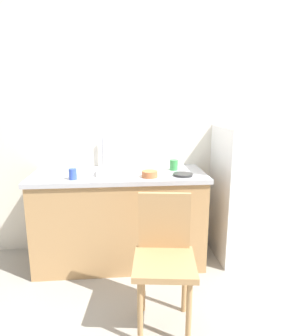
# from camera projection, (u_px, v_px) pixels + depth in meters

# --- Properties ---
(ground_plane) EXTENTS (8.00, 8.00, 0.00)m
(ground_plane) POSITION_uv_depth(u_px,v_px,m) (177.00, 301.00, 2.25)
(ground_plane) COLOR #9E998E
(back_wall) EXTENTS (4.80, 0.10, 2.49)m
(back_wall) POSITION_uv_depth(u_px,v_px,m) (161.00, 127.00, 2.95)
(back_wall) COLOR silver
(back_wall) RESTS_ON ground_plane
(cabinet_base) EXTENTS (1.52, 0.60, 0.83)m
(cabinet_base) POSITION_uv_depth(u_px,v_px,m) (120.00, 220.00, 2.75)
(cabinet_base) COLOR tan
(cabinet_base) RESTS_ON ground_plane
(countertop) EXTENTS (1.56, 0.64, 0.04)m
(countertop) POSITION_uv_depth(u_px,v_px,m) (119.00, 175.00, 2.66)
(countertop) COLOR #B7B7BC
(countertop) RESTS_ON cabinet_base
(faucet) EXTENTS (0.02, 0.02, 0.30)m
(faucet) POSITION_uv_depth(u_px,v_px,m) (103.00, 152.00, 2.85)
(faucet) COLOR #B7B7BC
(faucet) RESTS_ON countertop
(refrigerator) EXTENTS (0.62, 0.58, 1.27)m
(refrigerator) POSITION_uv_depth(u_px,v_px,m) (249.00, 193.00, 2.82)
(refrigerator) COLOR white
(refrigerator) RESTS_ON ground_plane
(chair) EXTENTS (0.45, 0.45, 0.89)m
(chair) POSITION_uv_depth(u_px,v_px,m) (164.00, 255.00, 1.96)
(chair) COLOR tan
(chair) RESTS_ON ground_plane
(dish_tray) EXTENTS (0.28, 0.20, 0.05)m
(dish_tray) POSITION_uv_depth(u_px,v_px,m) (113.00, 172.00, 2.59)
(dish_tray) COLOR white
(dish_tray) RESTS_ON countertop
(terracotta_bowl) EXTENTS (0.14, 0.14, 0.05)m
(terracotta_bowl) POSITION_uv_depth(u_px,v_px,m) (150.00, 174.00, 2.50)
(terracotta_bowl) COLOR #C67042
(terracotta_bowl) RESTS_ON countertop
(hotplate) EXTENTS (0.17, 0.17, 0.02)m
(hotplate) POSITION_uv_depth(u_px,v_px,m) (183.00, 175.00, 2.54)
(hotplate) COLOR #2D2D2D
(hotplate) RESTS_ON countertop
(cup_blue) EXTENTS (0.06, 0.06, 0.09)m
(cup_blue) POSITION_uv_depth(u_px,v_px,m) (73.00, 174.00, 2.42)
(cup_blue) COLOR blue
(cup_blue) RESTS_ON countertop
(cup_green) EXTENTS (0.08, 0.08, 0.10)m
(cup_green) POSITION_uv_depth(u_px,v_px,m) (174.00, 165.00, 2.75)
(cup_green) COLOR green
(cup_green) RESTS_ON countertop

